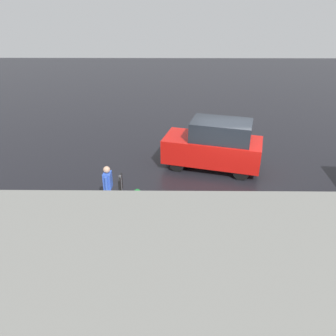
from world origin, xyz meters
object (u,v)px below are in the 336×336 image
moving_hatchback (214,145)px  fire_hydrant (138,200)px  sign_post (122,204)px  pedestrian (108,185)px

moving_hatchback → fire_hydrant: 4.32m
moving_hatchback → fire_hydrant: moving_hatchback is taller
moving_hatchback → sign_post: (3.03, 5.18, 0.55)m
moving_hatchback → sign_post: size_ratio=1.75×
moving_hatchback → fire_hydrant: bearing=47.9°
fire_hydrant → sign_post: 2.33m
moving_hatchback → sign_post: sign_post is taller
moving_hatchback → pedestrian: moving_hatchback is taller
moving_hatchback → pedestrian: (3.80, 3.15, -0.07)m
fire_hydrant → moving_hatchback: bearing=-132.1°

